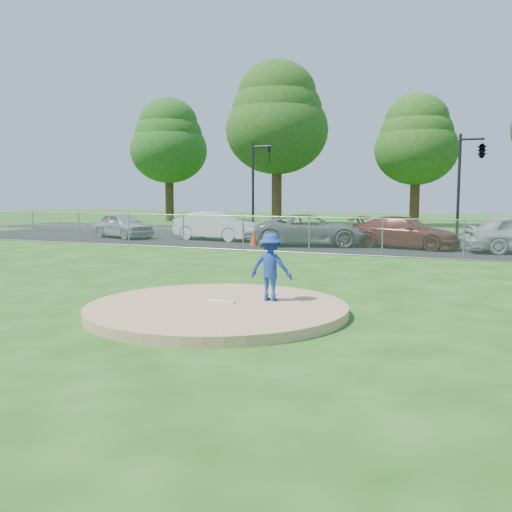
{
  "coord_description": "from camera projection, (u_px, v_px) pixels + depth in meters",
  "views": [
    {
      "loc": [
        5.41,
        -10.3,
        2.48
      ],
      "look_at": [
        0.0,
        2.0,
        1.0
      ],
      "focal_mm": 40.0,
      "sensor_mm": 36.0,
      "label": 1
    }
  ],
  "objects": [
    {
      "name": "ground",
      "position": [
        344.0,
        261.0,
        20.9
      ],
      "size": [
        120.0,
        120.0,
        0.0
      ],
      "primitive_type": "plane",
      "color": "#1A4D10",
      "rests_on": "ground"
    },
    {
      "name": "pitchers_mound",
      "position": [
        217.0,
        309.0,
        11.79
      ],
      "size": [
        5.4,
        5.4,
        0.2
      ],
      "primitive_type": "cylinder",
      "color": "tan",
      "rests_on": "ground"
    },
    {
      "name": "pitching_rubber",
      "position": [
        222.0,
        301.0,
        11.96
      ],
      "size": [
        0.6,
        0.15,
        0.04
      ],
      "primitive_type": "cube",
      "color": "white",
      "rests_on": "pitchers_mound"
    },
    {
      "name": "chain_link_fence",
      "position": [
        357.0,
        237.0,
        22.64
      ],
      "size": [
        40.0,
        0.06,
        1.5
      ],
      "primitive_type": "cube",
      "color": "gray",
      "rests_on": "ground"
    },
    {
      "name": "parking_lot",
      "position": [
        380.0,
        246.0,
        26.82
      ],
      "size": [
        50.0,
        8.0,
        0.01
      ],
      "primitive_type": "cube",
      "color": "black",
      "rests_on": "ground"
    },
    {
      "name": "street",
      "position": [
        406.0,
        235.0,
        33.64
      ],
      "size": [
        60.0,
        7.0,
        0.01
      ],
      "primitive_type": "cube",
      "color": "black",
      "rests_on": "ground"
    },
    {
      "name": "tree_far_left",
      "position": [
        169.0,
        141.0,
        49.86
      ],
      "size": [
        6.72,
        6.72,
        10.74
      ],
      "color": "#3A2615",
      "rests_on": "ground"
    },
    {
      "name": "tree_left",
      "position": [
        277.0,
        117.0,
        43.51
      ],
      "size": [
        7.84,
        7.84,
        12.53
      ],
      "color": "#3C2A15",
      "rests_on": "ground"
    },
    {
      "name": "tree_center",
      "position": [
        416.0,
        139.0,
        42.43
      ],
      "size": [
        6.16,
        6.16,
        9.84
      ],
      "color": "#3C2516",
      "rests_on": "ground"
    },
    {
      "name": "traffic_signal_left",
      "position": [
        256.0,
        179.0,
        34.96
      ],
      "size": [
        1.28,
        0.2,
        5.6
      ],
      "color": "black",
      "rests_on": "ground"
    },
    {
      "name": "traffic_signal_center",
      "position": [
        480.0,
        152.0,
        29.73
      ],
      "size": [
        1.42,
        2.48,
        5.6
      ],
      "color": "black",
      "rests_on": "ground"
    },
    {
      "name": "pitcher",
      "position": [
        271.0,
        267.0,
        12.12
      ],
      "size": [
        0.94,
        0.54,
        1.45
      ],
      "primitive_type": "imported",
      "rotation": [
        0.0,
        0.0,
        3.14
      ],
      "color": "navy",
      "rests_on": "pitchers_mound"
    },
    {
      "name": "traffic_cone",
      "position": [
        254.0,
        238.0,
        27.02
      ],
      "size": [
        0.39,
        0.39,
        0.76
      ],
      "primitive_type": "cone",
      "color": "#F23F0C",
      "rests_on": "parking_lot"
    },
    {
      "name": "parked_car_silver",
      "position": [
        123.0,
        225.0,
        31.65
      ],
      "size": [
        4.48,
        3.04,
        1.42
      ],
      "primitive_type": "imported",
      "rotation": [
        0.0,
        0.0,
        1.21
      ],
      "color": "#A8A8AC",
      "rests_on": "parking_lot"
    },
    {
      "name": "parked_car_white",
      "position": [
        216.0,
        226.0,
        30.09
      ],
      "size": [
        4.72,
        2.12,
        1.5
      ],
      "primitive_type": "imported",
      "rotation": [
        0.0,
        0.0,
        1.45
      ],
      "color": "white",
      "rests_on": "parking_lot"
    },
    {
      "name": "parked_car_gray",
      "position": [
        311.0,
        230.0,
        26.9
      ],
      "size": [
        5.8,
        4.01,
        1.47
      ],
      "primitive_type": "imported",
      "rotation": [
        0.0,
        0.0,
        1.9
      ],
      "color": "slate",
      "rests_on": "parking_lot"
    },
    {
      "name": "parked_car_darkred",
      "position": [
        405.0,
        232.0,
        25.77
      ],
      "size": [
        5.17,
        2.91,
        1.41
      ],
      "primitive_type": "imported",
      "rotation": [
        0.0,
        0.0,
        1.37
      ],
      "color": "#5D1A17",
      "rests_on": "parking_lot"
    }
  ]
}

